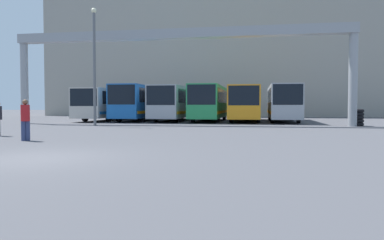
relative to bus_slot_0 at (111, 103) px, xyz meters
name	(u,v)px	position (x,y,z in m)	size (l,w,h in m)	color
ground_plane	(36,159)	(8.28, -25.84, -1.72)	(200.00, 200.00, 0.00)	#47474C
building_backdrop	(215,58)	(8.28, 18.73, 6.63)	(46.49, 12.00, 16.69)	gray
overhead_gantry	(176,46)	(8.28, -7.74, 4.19)	(25.63, 0.80, 7.12)	gray
bus_slot_0	(111,103)	(0.00, 0.00, 0.00)	(2.63, 12.11, 2.97)	beige
bus_slot_1	(141,101)	(3.31, -0.65, 0.16)	(2.60, 10.80, 3.25)	#1959A5
bus_slot_2	(177,102)	(6.63, 0.09, 0.10)	(2.58, 12.28, 3.15)	#999EA5
bus_slot_3	(210,101)	(9.94, -0.58, 0.13)	(2.50, 10.95, 3.21)	#268C4C
bus_slot_4	(246,102)	(13.25, -0.54, 0.07)	(2.62, 11.03, 3.09)	orange
bus_slot_5	(283,101)	(16.57, -0.44, 0.12)	(2.47, 11.23, 3.18)	#999EA5
pedestrian_mid_left	(25,119)	(4.85, -21.17, -0.81)	(0.35, 0.35, 1.71)	navy
tire_stack	(356,117)	(21.23, -7.01, -1.12)	(1.04, 1.04, 1.20)	black
lamp_post	(94,62)	(2.89, -10.16, 2.81)	(0.36, 0.36, 8.32)	#595B60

